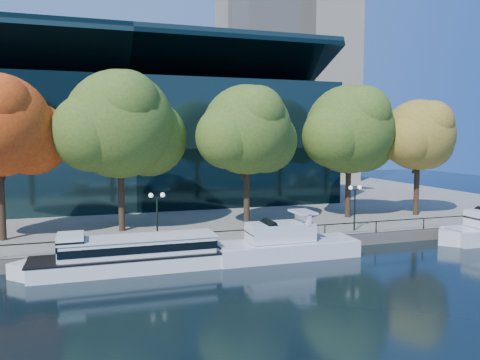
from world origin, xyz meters
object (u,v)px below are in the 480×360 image
object	(u,v)px
tree_1	(0,127)
tree_3	(249,132)
tree_2	(122,127)
cruiser_near	(281,244)
tree_4	(351,131)
lamp_1	(157,206)
tree_5	(420,137)
tour_boat	(127,254)
lamp_2	(355,197)

from	to	relation	value
tree_1	tree_3	world-z (taller)	tree_1
tree_2	tree_3	bearing A→B (deg)	-7.36
cruiser_near	tree_4	size ratio (longest dim) A/B	0.91
tree_3	tree_4	distance (m)	11.72
tree_2	lamp_1	bearing A→B (deg)	-71.09
tree_4	tree_2	bearing A→B (deg)	-179.72
tree_2	lamp_1	distance (m)	8.99
tree_5	cruiser_near	bearing A→B (deg)	-155.94
cruiser_near	tree_5	bearing A→B (deg)	24.06
tour_boat	lamp_1	size ratio (longest dim) A/B	3.72
lamp_1	lamp_2	distance (m)	17.46
tree_2	tree_5	bearing A→B (deg)	-1.50
lamp_2	tour_boat	bearing A→B (deg)	-171.00
tree_4	tour_boat	bearing A→B (deg)	-157.93
tour_boat	tree_2	xyz separation A→B (m)	(0.43, 9.30, 9.00)
tree_1	lamp_2	bearing A→B (deg)	-10.15
cruiser_near	tree_1	xyz separation A→B (m)	(-20.57, 8.52, 8.96)
cruiser_near	tree_3	size ratio (longest dim) A/B	0.95
tree_3	tour_boat	bearing A→B (deg)	-145.92
tree_3	tree_4	bearing A→B (deg)	7.64
tree_4	lamp_2	bearing A→B (deg)	-117.40
tree_2	tour_boat	bearing A→B (deg)	-92.63
tree_2	tree_4	distance (m)	22.81
tour_boat	tree_3	xyz separation A→B (m)	(11.62, 7.86, 8.57)
cruiser_near	tree_1	size ratio (longest dim) A/B	0.93
cruiser_near	tree_3	bearing A→B (deg)	89.36
tree_3	tree_5	distance (m)	19.33
tree_4	lamp_1	distance (m)	22.41
cruiser_near	tree_1	world-z (taller)	tree_1
tree_2	tree_1	bearing A→B (deg)	-174.31
tree_2	lamp_1	size ratio (longest dim) A/B	3.51
tree_3	tree_4	world-z (taller)	tree_4
tour_boat	tree_4	world-z (taller)	tree_4
tree_1	tree_2	world-z (taller)	tree_2
lamp_1	tour_boat	bearing A→B (deg)	-128.64
cruiser_near	lamp_2	size ratio (longest dim) A/B	3.08
tree_1	tree_5	world-z (taller)	tree_1
tree_1	tree_2	distance (m)	9.52
tree_4	tree_3	bearing A→B (deg)	-172.36
tree_5	tour_boat	bearing A→B (deg)	-164.62
cruiser_near	tree_3	world-z (taller)	tree_3
lamp_2	lamp_1	bearing A→B (deg)	180.00
tour_boat	lamp_2	xyz separation A→B (m)	(19.99, 3.17, 2.77)
tree_2	tree_5	xyz separation A→B (m)	(30.50, -0.80, -0.87)
tree_4	tree_5	bearing A→B (deg)	-6.75
lamp_1	lamp_2	xyz separation A→B (m)	(17.46, 0.00, 0.00)
cruiser_near	lamp_2	xyz separation A→B (m)	(8.46, 3.32, 2.86)
tree_1	lamp_1	distance (m)	14.07
cruiser_near	tree_2	size ratio (longest dim) A/B	0.88
tree_3	lamp_1	size ratio (longest dim) A/B	3.24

